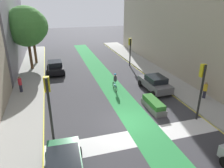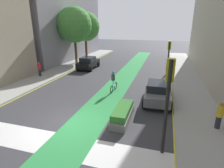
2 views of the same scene
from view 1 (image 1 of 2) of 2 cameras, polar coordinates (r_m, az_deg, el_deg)
ground_plane at (r=16.00m, az=3.85°, el=-10.39°), size 120.00×120.00×0.00m
bike_lane_paint at (r=16.30m, az=6.91°, el=-9.84°), size 2.40×60.00×0.01m
crosswalk_band at (r=14.47m, az=6.67°, el=-14.41°), size 12.00×1.80×0.01m
sidewalk_left at (r=15.43m, az=-24.13°, el=-13.57°), size 3.00×60.00×0.15m
curb_stripe_left at (r=15.28m, az=-18.40°, el=-13.34°), size 0.16×60.00×0.01m
sidewalk_right at (r=19.59m, az=25.03°, el=-5.90°), size 3.00×60.00×0.15m
curb_stripe_right at (r=18.71m, az=21.49°, el=-6.87°), size 0.16×60.00×0.01m
traffic_signal_near_right at (r=16.41m, az=23.37°, el=0.54°), size 0.35×0.52×4.37m
traffic_signal_near_left at (r=13.28m, az=-17.04°, el=-3.52°), size 0.35×0.52×4.36m
traffic_signal_far_right at (r=28.76m, az=4.95°, el=10.16°), size 0.35×0.52×3.81m
car_grey_right_far at (r=21.37m, az=11.68°, el=0.25°), size 2.12×4.25×1.57m
car_black_left_far at (r=27.03m, az=-15.30°, el=4.55°), size 2.13×4.25×1.57m
car_green_left_near at (r=11.43m, az=-12.94°, el=-21.45°), size 2.17×4.27×1.57m
cyclist_in_lane at (r=20.89m, az=0.84°, el=0.71°), size 0.32×1.73×1.86m
pedestrian_sidewalk_right_a at (r=20.81m, az=24.14°, el=-1.51°), size 0.34×0.34×1.55m
pedestrian_sidewalk_left_a at (r=22.15m, az=-23.85°, el=-0.02°), size 0.34×0.34×1.60m
street_tree_near at (r=28.43m, az=-22.47°, el=14.36°), size 4.91×4.91×7.87m
street_tree_far at (r=31.15m, az=-21.20°, el=14.55°), size 4.40×4.40×7.34m
median_planter at (r=17.89m, az=11.28°, el=-5.57°), size 0.96×2.93×0.85m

